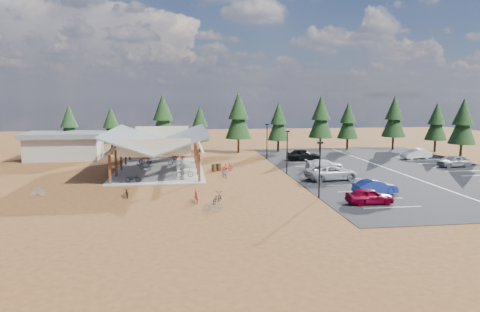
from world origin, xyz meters
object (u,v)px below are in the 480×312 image
(car_1, at_px, (375,187))
(lamp_post_0, at_px, (320,166))
(bike_1, at_px, (145,166))
(car_3, at_px, (324,165))
(bike_pavilion, at_px, (159,139))
(bike_7, at_px, (179,156))
(bike_4, at_px, (185,173))
(bike_11, at_px, (196,196))
(bike_13, at_px, (213,205))
(bike_3, at_px, (145,160))
(bike_15, at_px, (227,167))
(bike_2, at_px, (144,162))
(bike_12, at_px, (217,198))
(car_0, at_px, (370,196))
(bike_0, at_px, (133,178))
(lamp_post_2, at_px, (267,139))
(bike_6, at_px, (175,161))
(bike_5, at_px, (182,166))
(car_9, at_px, (416,154))
(trash_bin_0, at_px, (219,167))
(bike_14, at_px, (225,174))
(car_4, at_px, (303,155))
(trash_bin_1, at_px, (214,168))
(bike_8, at_px, (127,192))
(bike_9, at_px, (38,192))
(outbuilding, at_px, (65,145))
(lamp_post_1, at_px, (287,149))
(car_8, at_px, (454,161))

(car_1, bearing_deg, lamp_post_0, 90.59)
(bike_1, relative_size, car_3, 0.33)
(bike_pavilion, relative_size, bike_7, 10.80)
(bike_4, xyz_separation_m, car_3, (17.08, 2.65, 0.13))
(lamp_post_0, relative_size, bike_11, 2.81)
(bike_13, relative_size, car_3, 0.32)
(bike_3, xyz_separation_m, bike_15, (10.34, -6.49, -0.08))
(bike_2, relative_size, bike_12, 0.95)
(bike_11, height_order, car_0, car_0)
(car_3, bearing_deg, bike_0, 100.32)
(lamp_post_2, xyz_separation_m, bike_4, (-11.90, -12.85, -2.39))
(bike_2, relative_size, bike_6, 0.95)
(bike_4, height_order, bike_5, bike_5)
(bike_15, bearing_deg, car_9, -113.64)
(trash_bin_0, distance_m, car_0, 21.28)
(bike_0, distance_m, bike_12, 12.74)
(car_9, bearing_deg, lamp_post_2, -104.95)
(bike_14, bearing_deg, car_1, -46.13)
(bike_12, relative_size, car_0, 0.47)
(bike_6, bearing_deg, car_4, -78.20)
(car_4, distance_m, car_9, 16.77)
(trash_bin_1, distance_m, bike_11, 15.19)
(bike_12, bearing_deg, lamp_post_0, -151.83)
(bike_14, bearing_deg, lamp_post_2, 51.93)
(lamp_post_0, bearing_deg, trash_bin_0, 116.67)
(bike_1, xyz_separation_m, bike_15, (9.92, -1.71, -0.02))
(bike_2, relative_size, bike_13, 1.19)
(bike_15, bearing_deg, bike_12, 134.17)
(bike_pavilion, relative_size, lamp_post_2, 3.77)
(lamp_post_2, distance_m, bike_13, 28.79)
(bike_1, relative_size, bike_8, 0.87)
(bike_3, height_order, bike_11, bike_3)
(trash_bin_1, height_order, car_1, car_1)
(bike_6, relative_size, car_9, 0.43)
(bike_2, xyz_separation_m, bike_7, (4.45, 4.74, 0.07))
(bike_9, bearing_deg, car_0, -156.92)
(bike_6, height_order, bike_8, bike_6)
(bike_5, distance_m, bike_13, 19.36)
(bike_7, height_order, bike_13, bike_7)
(bike_6, bearing_deg, bike_0, 162.67)
(outbuilding, distance_m, lamp_post_2, 29.29)
(lamp_post_2, bearing_deg, bike_13, -109.91)
(bike_3, bearing_deg, trash_bin_0, -115.72)
(bike_1, bearing_deg, bike_5, -75.35)
(outbuilding, relative_size, lamp_post_1, 2.14)
(bike_14, xyz_separation_m, car_8, (30.10, 3.29, 0.32))
(bike_11, bearing_deg, lamp_post_1, 41.47)
(bike_9, bearing_deg, lamp_post_1, -126.44)
(trash_bin_1, distance_m, car_0, 21.35)
(bike_2, relative_size, bike_9, 1.19)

